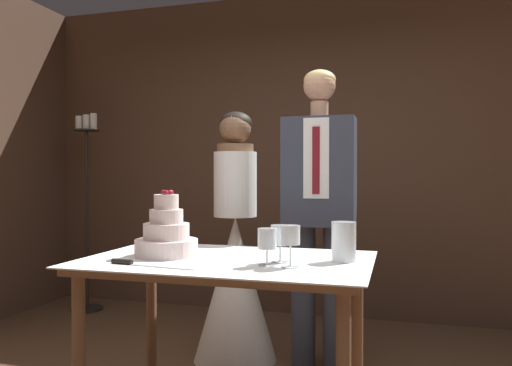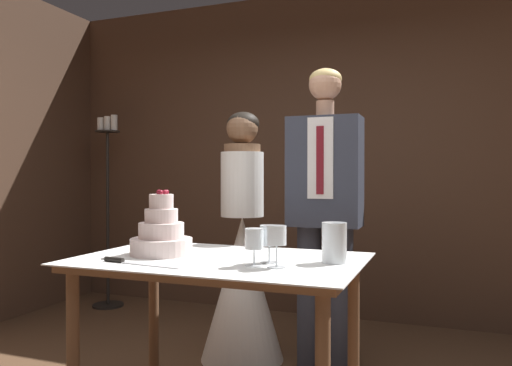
# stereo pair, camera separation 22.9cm
# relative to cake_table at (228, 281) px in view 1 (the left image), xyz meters

# --- Properties ---
(wall_back) EXTENTS (5.29, 0.12, 2.79)m
(wall_back) POSITION_rel_cake_table_xyz_m (0.08, 2.18, 0.67)
(wall_back) COLOR #513828
(wall_back) RESTS_ON ground_plane
(cake_table) EXTENTS (1.29, 0.83, 0.83)m
(cake_table) POSITION_rel_cake_table_xyz_m (0.00, 0.00, 0.00)
(cake_table) COLOR brown
(cake_table) RESTS_ON ground_plane
(tiered_cake) EXTENTS (0.29, 0.29, 0.31)m
(tiered_cake) POSITION_rel_cake_table_xyz_m (-0.30, -0.01, 0.20)
(tiered_cake) COLOR beige
(tiered_cake) RESTS_ON cake_table
(cake_knife) EXTENTS (0.40, 0.07, 0.02)m
(cake_knife) POSITION_rel_cake_table_xyz_m (-0.31, -0.27, 0.11)
(cake_knife) COLOR silver
(cake_knife) RESTS_ON cake_table
(wine_glass_near) EXTENTS (0.08, 0.08, 0.16)m
(wine_glass_near) POSITION_rel_cake_table_xyz_m (0.25, -0.04, 0.21)
(wine_glass_near) COLOR silver
(wine_glass_near) RESTS_ON cake_table
(wine_glass_middle) EXTENTS (0.08, 0.08, 0.17)m
(wine_glass_middle) POSITION_rel_cake_table_xyz_m (0.32, -0.13, 0.23)
(wine_glass_middle) COLOR silver
(wine_glass_middle) RESTS_ON cake_table
(wine_glass_far) EXTENTS (0.08, 0.08, 0.16)m
(wine_glass_far) POSITION_rel_cake_table_xyz_m (0.22, -0.13, 0.21)
(wine_glass_far) COLOR silver
(wine_glass_far) RESTS_ON cake_table
(hurricane_candle) EXTENTS (0.11, 0.11, 0.17)m
(hurricane_candle) POSITION_rel_cake_table_xyz_m (0.52, 0.06, 0.19)
(hurricane_candle) COLOR silver
(hurricane_candle) RESTS_ON cake_table
(bride) EXTENTS (0.54, 0.54, 1.62)m
(bride) POSITION_rel_cake_table_xyz_m (-0.27, 0.94, -0.13)
(bride) COLOR white
(bride) RESTS_ON ground_plane
(groom) EXTENTS (0.44, 0.25, 1.86)m
(groom) POSITION_rel_cake_table_xyz_m (0.27, 0.94, 0.32)
(groom) COLOR #333847
(groom) RESTS_ON ground_plane
(candle_stand) EXTENTS (0.28, 0.28, 1.76)m
(candle_stand) POSITION_rel_cake_table_xyz_m (-1.94, 1.73, 0.18)
(candle_stand) COLOR black
(candle_stand) RESTS_ON ground_plane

